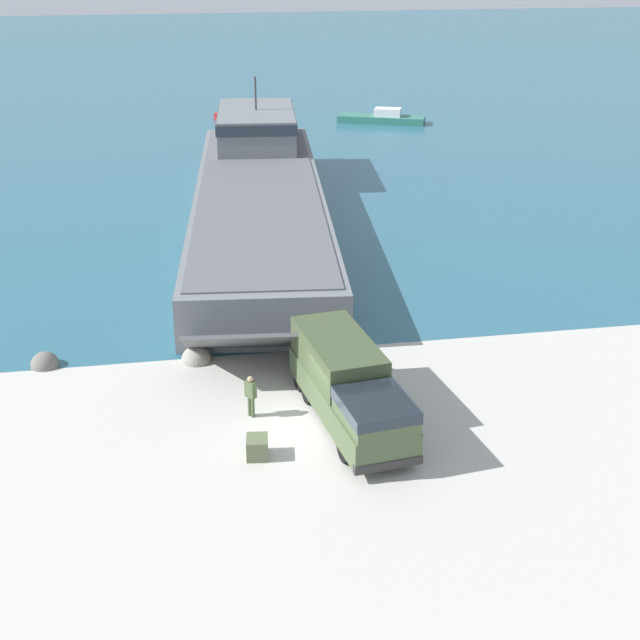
% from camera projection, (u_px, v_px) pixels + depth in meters
% --- Properties ---
extents(ground_plane, '(240.00, 240.00, 0.00)m').
position_uv_depth(ground_plane, '(308.00, 425.00, 33.78)').
color(ground_plane, '#B7B5AD').
extents(water_surface, '(240.00, 180.00, 0.01)m').
position_uv_depth(water_surface, '(195.00, 69.00, 120.93)').
color(water_surface, '#285B70').
rests_on(water_surface, ground_plane).
extents(landing_craft, '(11.39, 40.59, 7.52)m').
position_uv_depth(landing_craft, '(259.00, 190.00, 57.60)').
color(landing_craft, slate).
rests_on(landing_craft, ground_plane).
extents(military_truck, '(3.53, 8.43, 2.90)m').
position_uv_depth(military_truck, '(349.00, 386.00, 33.47)').
color(military_truck, '#475638').
rests_on(military_truck, ground_plane).
extents(soldier_on_ramp, '(0.46, 0.49, 1.72)m').
position_uv_depth(soldier_on_ramp, '(251.00, 393.00, 34.02)').
color(soldier_on_ramp, '#475638').
rests_on(soldier_on_ramp, ground_plane).
extents(moored_boat_a, '(6.99, 7.81, 1.47)m').
position_uv_depth(moored_boat_a, '(246.00, 110.00, 90.49)').
color(moored_boat_a, '#B22323').
rests_on(moored_boat_a, ground_plane).
extents(moored_boat_b, '(8.67, 5.19, 1.42)m').
position_uv_depth(moored_boat_b, '(382.00, 118.00, 86.85)').
color(moored_boat_b, '#2D7060').
rests_on(moored_boat_b, ground_plane).
extents(cargo_crate, '(0.86, 0.99, 0.76)m').
position_uv_depth(cargo_crate, '(257.00, 447.00, 31.63)').
color(cargo_crate, '#566042').
rests_on(cargo_crate, ground_plane).
extents(shoreline_rock_a, '(1.25, 1.25, 1.25)m').
position_uv_depth(shoreline_rock_a, '(45.00, 366.00, 38.41)').
color(shoreline_rock_a, '#66605B').
rests_on(shoreline_rock_a, ground_plane).
extents(shoreline_rock_b, '(1.35, 1.35, 1.35)m').
position_uv_depth(shoreline_rock_b, '(197.00, 361.00, 38.86)').
color(shoreline_rock_b, gray).
rests_on(shoreline_rock_b, ground_plane).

